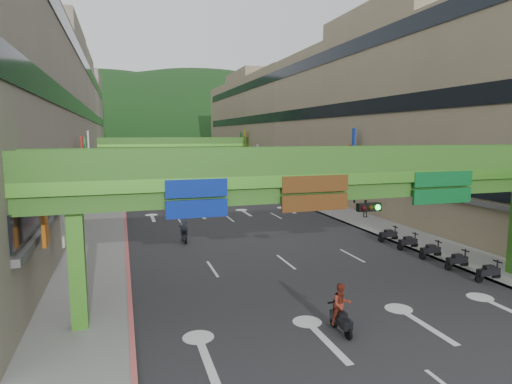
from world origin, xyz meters
TOP-DOWN VIEW (x-y plane):
  - ground at (0.00, 0.00)m, footprint 320.00×320.00m
  - road_slab at (0.00, 50.00)m, footprint 18.00×140.00m
  - sidewalk_left at (-11.00, 50.00)m, footprint 4.00×140.00m
  - sidewalk_right at (11.00, 50.00)m, footprint 4.00×140.00m
  - curb_left at (-9.10, 50.00)m, footprint 0.20×140.00m
  - curb_right at (9.10, 50.00)m, footprint 0.20×140.00m
  - building_row_left at (-18.93, 50.00)m, footprint 12.80×95.00m
  - building_row_right at (18.93, 50.00)m, footprint 12.80×95.00m
  - overpass_near at (0.93, 5.38)m, footprint 28.00×12.27m
  - overpass_far at (0.00, 65.00)m, footprint 28.00×2.20m
  - hill_left at (-15.00, 160.00)m, footprint 168.00×140.00m
  - hill_right at (25.00, 180.00)m, footprint 208.00×176.00m
  - bunting_string at (0.00, 30.00)m, footprint 26.00×0.36m
  - scooter_rider_near at (-5.16, 18.66)m, footprint 0.63×1.60m
  - scooter_rider_mid at (-1.36, 2.71)m, footprint 0.81×1.60m
  - scooter_rider_left at (-2.60, 28.27)m, footprint 0.92×1.60m
  - scooter_rider_far at (-4.79, 33.01)m, footprint 0.79×1.60m
  - parked_scooter_row at (8.80, 10.00)m, footprint 1.60×9.35m
  - car_silver at (-7.00, 35.00)m, footprint 1.64×4.15m
  - car_yellow at (3.82, 58.69)m, footprint 2.31×4.54m
  - pedestrian_red at (10.40, 28.64)m, footprint 0.85×0.71m
  - pedestrian_dark at (11.81, 22.36)m, footprint 1.01×0.65m
  - pedestrian_blue at (11.44, 40.00)m, footprint 0.90×0.69m

SIDE VIEW (x-z plane):
  - ground at x=0.00m, z-range 0.00..0.00m
  - hill_left at x=-15.00m, z-range -56.00..56.00m
  - hill_right at x=25.00m, z-range -64.00..64.00m
  - road_slab at x=0.00m, z-range 0.00..0.02m
  - sidewalk_left at x=-11.00m, z-range 0.00..0.15m
  - sidewalk_right at x=11.00m, z-range 0.00..0.15m
  - curb_left at x=-9.10m, z-range 0.00..0.18m
  - curb_right at x=9.10m, z-range 0.00..0.18m
  - parked_scooter_row at x=8.80m, z-range -0.02..1.06m
  - car_silver at x=-7.00m, z-range 0.00..1.34m
  - car_yellow at x=3.82m, z-range 0.00..1.48m
  - pedestrian_red at x=10.40m, z-range 0.00..1.58m
  - pedestrian_dark at x=11.81m, z-range 0.00..1.59m
  - pedestrian_blue at x=11.44m, z-range 0.00..1.73m
  - scooter_rider_left at x=-2.60m, z-range -0.02..1.84m
  - scooter_rider_near at x=-5.16m, z-range -0.07..1.91m
  - scooter_rider_far at x=-4.79m, z-range -0.01..1.85m
  - scooter_rider_mid at x=-1.36m, z-range 0.03..2.01m
  - overpass_near at x=0.93m, z-range 1.66..8.76m
  - overpass_far at x=0.00m, z-range 1.85..8.95m
  - bunting_string at x=0.00m, z-range 5.73..6.19m
  - building_row_left at x=-18.93m, z-range -0.04..18.96m
  - building_row_right at x=18.93m, z-range -0.04..18.96m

